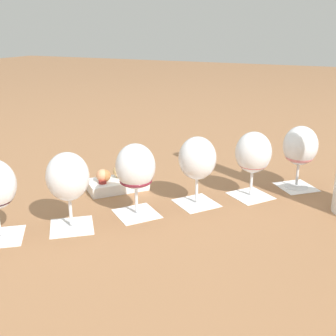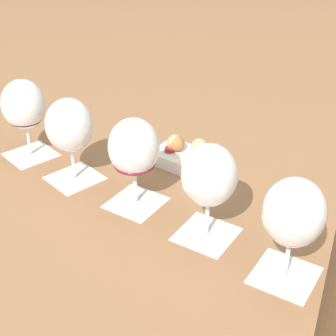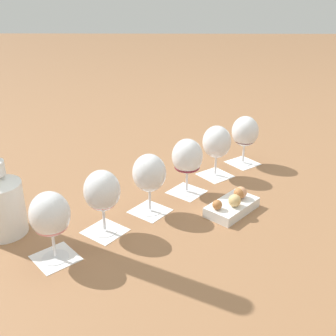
% 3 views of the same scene
% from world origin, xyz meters
% --- Properties ---
extents(ground_plane, '(8.00, 8.00, 0.00)m').
position_xyz_m(ground_plane, '(0.00, 0.00, 0.00)').
color(ground_plane, '#936642').
extents(tasting_card_1, '(0.13, 0.13, 0.00)m').
position_xyz_m(tasting_card_1, '(-0.16, -0.17, 0.00)').
color(tasting_card_1, white).
rests_on(tasting_card_1, ground_plane).
extents(tasting_card_2, '(0.13, 0.13, 0.00)m').
position_xyz_m(tasting_card_2, '(-0.05, -0.06, 0.00)').
color(tasting_card_2, white).
rests_on(tasting_card_2, ground_plane).
extents(tasting_card_3, '(0.13, 0.13, 0.00)m').
position_xyz_m(tasting_card_3, '(0.06, 0.05, 0.00)').
color(tasting_card_3, white).
rests_on(tasting_card_3, ground_plane).
extents(tasting_card_4, '(0.13, 0.13, 0.00)m').
position_xyz_m(tasting_card_4, '(0.15, 0.17, 0.00)').
color(tasting_card_4, white).
rests_on(tasting_card_4, ground_plane).
extents(tasting_card_5, '(0.13, 0.13, 0.00)m').
position_xyz_m(tasting_card_5, '(0.26, 0.27, 0.00)').
color(tasting_card_5, white).
rests_on(tasting_card_5, ground_plane).
extents(wine_glass_1, '(0.09, 0.09, 0.17)m').
position_xyz_m(wine_glass_1, '(-0.16, -0.17, 0.11)').
color(wine_glass_1, white).
rests_on(wine_glass_1, tasting_card_1).
extents(wine_glass_2, '(0.09, 0.09, 0.17)m').
position_xyz_m(wine_glass_2, '(-0.05, -0.06, 0.11)').
color(wine_glass_2, white).
rests_on(wine_glass_2, tasting_card_2).
extents(wine_glass_3, '(0.09, 0.09, 0.17)m').
position_xyz_m(wine_glass_3, '(0.06, 0.05, 0.11)').
color(wine_glass_3, white).
rests_on(wine_glass_3, tasting_card_3).
extents(wine_glass_4, '(0.09, 0.09, 0.17)m').
position_xyz_m(wine_glass_4, '(0.15, 0.17, 0.11)').
color(wine_glass_4, white).
rests_on(wine_glass_4, tasting_card_4).
extents(wine_glass_5, '(0.09, 0.09, 0.17)m').
position_xyz_m(wine_glass_5, '(0.26, 0.27, 0.11)').
color(wine_glass_5, white).
rests_on(wine_glass_5, tasting_card_5).
extents(snack_dish, '(0.17, 0.17, 0.06)m').
position_xyz_m(snack_dish, '(0.18, -0.06, 0.02)').
color(snack_dish, white).
rests_on(snack_dish, ground_plane).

